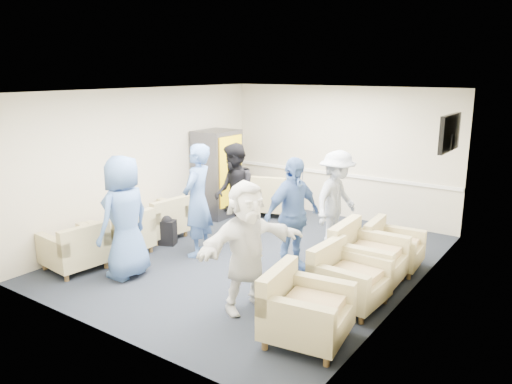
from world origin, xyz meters
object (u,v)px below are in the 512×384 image
Objects in this scene: armchair_right_midnear at (346,280)px; armchair_right_midfar at (365,259)px; person_back_left at (234,193)px; armchair_right_far at (391,248)px; person_back_right at (337,200)px; armchair_right_near at (302,312)px; person_front_right at (246,246)px; armchair_left_far at (161,220)px; person_front_left at (125,217)px; armchair_left_near at (76,250)px; person_mid_left at (197,200)px; vending_machine at (217,173)px; armchair_corner at (267,197)px; person_mid_right at (292,216)px; armchair_left_mid at (124,236)px.

armchair_right_midnear is 0.92× the size of armchair_right_midfar.
person_back_left is at bearing 78.98° from armchair_right_midfar.
person_back_right reaches higher than armchair_right_far.
armchair_right_near is 0.59× the size of person_back_right.
armchair_left_far is at bearing 83.92° from person_front_right.
person_front_right is (-0.93, -1.61, 0.48)m from armchair_right_midfar.
person_front_left reaches higher than person_front_right.
person_front_right is (2.08, 0.17, -0.07)m from person_front_left.
person_back_right is at bearing 144.63° from armchair_left_near.
person_front_left is at bearing -27.14° from person_mid_left.
vending_machine is (-4.04, 0.71, 0.59)m from armchair_right_far.
armchair_right_midfar is at bearing 35.02° from person_back_left.
armchair_corner is (0.70, 4.25, 0.05)m from armchair_left_near.
armchair_left_far is 1.03× the size of armchair_right_midnear.
armchair_right_midnear is at bearing -9.48° from armchair_right_near.
armchair_left_near is 1.05m from person_front_left.
armchair_right_midnear is at bearing -29.70° from vending_machine.
person_front_left reaches higher than armchair_right_midfar.
person_back_left is (0.08, 0.89, -0.05)m from person_mid_left.
person_mid_right is (1.93, 1.56, -0.03)m from person_front_left.
person_front_right is (2.20, -3.78, 0.48)m from armchair_corner.
person_front_left is at bearing 117.94° from armchair_right_midfar.
person_back_right is (2.00, 2.90, -0.06)m from person_front_left.
armchair_right_far is (3.97, 1.02, -0.02)m from armchair_left_far.
armchair_right_midnear is 1.06× the size of armchair_right_far.
armchair_right_midnear is 4.36m from armchair_corner.
person_back_right is (1.72, 1.61, -0.08)m from person_mid_left.
person_mid_right is at bearing 96.33° from armchair_left_far.
armchair_left_mid is at bearing -179.67° from armchair_left_near.
person_mid_left reaches higher than armchair_right_near.
armchair_left_mid is 0.46× the size of person_mid_right.
armchair_left_near is at bearing 118.16° from person_front_right.
person_back_left is at bearing 93.86° from armchair_right_far.
armchair_left_mid is 0.99m from armchair_left_far.
armchair_left_far is 1.08× the size of armchair_right_far.
armchair_right_midnear is 0.50× the size of person_back_left.
person_mid_right reaches higher than armchair_left_mid.
armchair_left_near is 0.99× the size of armchair_left_far.
armchair_right_midnear reaches higher than armchair_left_far.
person_mid_right is 1.40m from person_front_right.
person_mid_left is at bearing -51.46° from person_back_left.
armchair_left_mid is 2.79m from vending_machine.
person_back_left is at bearing 123.34° from armchair_left_far.
person_mid_left reaches higher than armchair_right_midnear.
person_front_left is at bearing 79.31° from armchair_right_near.
armchair_left_near is at bearing 121.77° from armchair_right_far.
armchair_left_far is 2.52m from armchair_corner.
vending_machine reaches higher than person_mid_right.
armchair_left_mid is 3.85m from armchair_right_near.
armchair_right_near is at bearing 174.59° from armchair_right_far.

